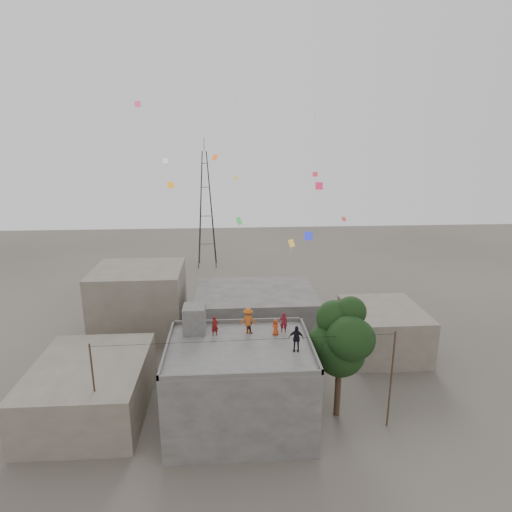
{
  "coord_description": "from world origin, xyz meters",
  "views": [
    {
      "loc": [
        -0.63,
        -26.62,
        19.92
      ],
      "look_at": [
        1.22,
        1.03,
        12.25
      ],
      "focal_mm": 30.0,
      "sensor_mm": 36.0,
      "label": 1
    }
  ],
  "objects_px": {
    "stair_head_box": "(195,319)",
    "person_dark_adult": "(296,339)",
    "transmission_tower": "(206,210)",
    "tree": "(343,339)",
    "person_red_adult": "(284,322)"
  },
  "relations": [
    {
      "from": "tree",
      "to": "person_dark_adult",
      "type": "distance_m",
      "value": 3.95
    },
    {
      "from": "transmission_tower",
      "to": "person_red_adult",
      "type": "relative_size",
      "value": 13.22
    },
    {
      "from": "tree",
      "to": "person_red_adult",
      "type": "height_order",
      "value": "tree"
    },
    {
      "from": "stair_head_box",
      "to": "tree",
      "type": "xyz_separation_m",
      "value": [
        10.57,
        -2.0,
        -1.0
      ]
    },
    {
      "from": "stair_head_box",
      "to": "person_red_adult",
      "type": "height_order",
      "value": "stair_head_box"
    },
    {
      "from": "transmission_tower",
      "to": "tree",
      "type": "bearing_deg",
      "value": -73.91
    },
    {
      "from": "person_red_adult",
      "to": "person_dark_adult",
      "type": "bearing_deg",
      "value": 111.96
    },
    {
      "from": "tree",
      "to": "person_red_adult",
      "type": "distance_m",
      "value": 4.39
    },
    {
      "from": "transmission_tower",
      "to": "person_red_adult",
      "type": "bearing_deg",
      "value": -79.04
    },
    {
      "from": "tree",
      "to": "transmission_tower",
      "type": "height_order",
      "value": "transmission_tower"
    },
    {
      "from": "stair_head_box",
      "to": "person_dark_adult",
      "type": "relative_size",
      "value": 1.12
    },
    {
      "from": "person_red_adult",
      "to": "tree",
      "type": "bearing_deg",
      "value": 172.26
    },
    {
      "from": "stair_head_box",
      "to": "tree",
      "type": "relative_size",
      "value": 0.22
    },
    {
      "from": "stair_head_box",
      "to": "person_dark_adult",
      "type": "distance_m",
      "value": 7.79
    },
    {
      "from": "transmission_tower",
      "to": "stair_head_box",
      "type": "bearing_deg",
      "value": -88.77
    }
  ]
}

